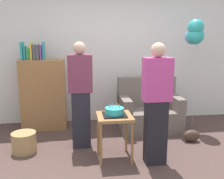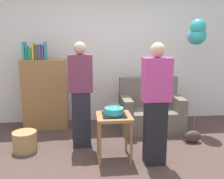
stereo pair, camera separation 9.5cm
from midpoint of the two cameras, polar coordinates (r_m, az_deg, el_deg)
The scene contains 11 objects.
ground_plane at distance 3.56m, azimuth 2.66°, elevation -16.71°, with size 8.00×8.00×0.00m, color #4C3833.
wall_back at distance 5.18m, azimuth -1.31°, elevation 7.85°, with size 6.00×0.10×2.70m, color silver.
couch at distance 4.77m, azimuth 7.72°, elevation -4.92°, with size 1.10×0.70×0.96m.
bookshelf at distance 4.87m, azimuth -15.77°, elevation -0.69°, with size 0.80×0.36×1.61m.
side_table at distance 3.54m, azimuth -0.23°, elevation -7.35°, with size 0.48×0.48×0.64m.
birthday_cake at distance 3.49m, azimuth -0.23°, elevation -5.02°, with size 0.32×0.32×0.17m.
person_blowing_candles at distance 3.90m, azimuth -7.77°, elevation -1.20°, with size 0.36×0.22×1.63m.
person_holding_cake at distance 3.38m, azimuth 9.15°, elevation -3.21°, with size 0.36×0.22×1.63m.
wicker_basket at distance 4.11m, azimuth -19.77°, elevation -11.09°, with size 0.36×0.36×0.30m, color #A88451.
handbag at distance 4.43m, azimuth 16.85°, elevation -9.92°, with size 0.28×0.14×0.20m, color #473328.
balloon_bunch at distance 4.86m, azimuth 17.53°, elevation 11.93°, with size 0.31×0.40×2.01m.
Camera 1 is at (-0.63, -3.08, 1.69)m, focal length 40.70 mm.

